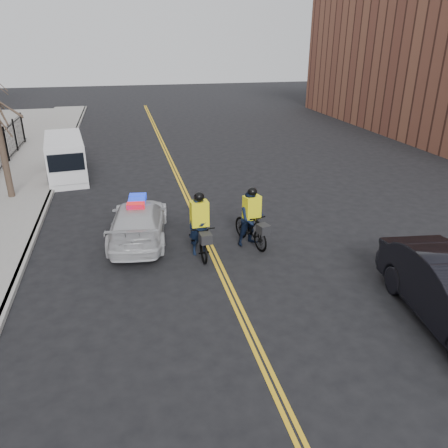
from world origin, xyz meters
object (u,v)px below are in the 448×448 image
Objects in this scene: police_cruiser at (139,221)px; cargo_van at (66,159)px; cyclist_near at (200,233)px; cyclist_far at (252,223)px.

cargo_van is at bearing -61.98° from police_cruiser.
cyclist_near reaches higher than cargo_van.
cyclist_near is at bearing 173.50° from cyclist_far.
cyclist_far is (3.74, -1.33, 0.14)m from police_cruiser.
police_cruiser is 2.50m from cyclist_near.
cyclist_far reaches higher than police_cruiser.
cyclist_far is (1.84, 0.28, 0.07)m from cyclist_near.
cyclist_near reaches higher than police_cruiser.
cargo_van is (-3.17, 8.35, 0.31)m from police_cruiser.
police_cruiser is 0.97× the size of cargo_van.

